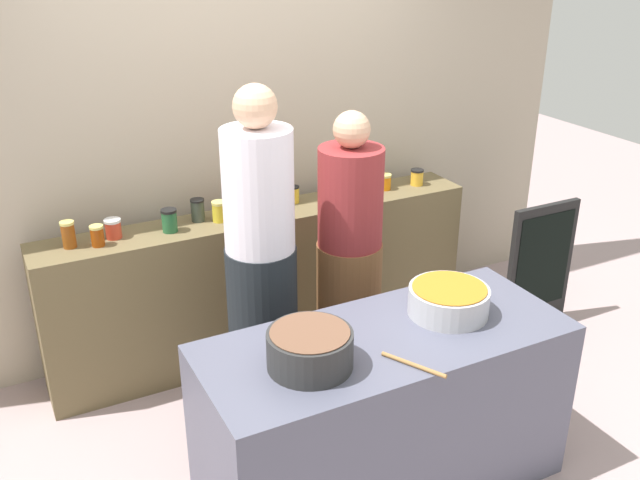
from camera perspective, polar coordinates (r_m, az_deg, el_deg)
name	(u,v)px	position (r m, az deg, el deg)	size (l,w,h in m)	color
ground	(350,446)	(3.90, 2.45, -16.19)	(12.00, 12.00, 0.00)	#AB9393
storefront_wall	(237,107)	(4.41, -6.65, 10.56)	(4.80, 0.12, 3.00)	#B6A993
display_shelf	(265,282)	(4.46, -4.41, -3.37)	(2.70, 0.36, 0.93)	brown
prep_table	(383,413)	(3.43, 5.10, -13.66)	(1.70, 0.70, 0.84)	#535568
preserve_jar_0	(68,234)	(4.00, -19.55, 0.43)	(0.08, 0.08, 0.15)	brown
preserve_jar_1	(97,236)	(3.97, -17.45, 0.33)	(0.07, 0.07, 0.12)	#91390A
preserve_jar_2	(113,228)	(4.05, -16.27, 0.89)	(0.09, 0.09, 0.11)	#BF3A25
preserve_jar_3	(169,220)	(4.06, -12.00, 1.55)	(0.09, 0.09, 0.13)	#245E36
preserve_jar_4	(198,210)	(4.18, -9.79, 2.39)	(0.08, 0.08, 0.13)	#384237
preserve_jar_5	(219,211)	(4.15, -8.10, 2.30)	(0.08, 0.08, 0.12)	gold
preserve_jar_6	(240,207)	(4.18, -6.41, 2.64)	(0.08, 0.08, 0.14)	#B13020
preserve_jar_7	(263,198)	(4.30, -4.62, 3.35)	(0.08, 0.08, 0.14)	#2C431E
preserve_jar_8	(294,194)	(4.40, -2.11, 3.68)	(0.07, 0.07, 0.11)	gold
preserve_jar_9	(363,188)	(4.49, 3.46, 4.16)	(0.08, 0.08, 0.12)	#421851
preserve_jar_10	(384,182)	(4.65, 5.20, 4.68)	(0.09, 0.09, 0.10)	orange
preserve_jar_11	(417,177)	(4.75, 7.79, 5.02)	(0.09, 0.09, 0.11)	gold
cooking_pot_left	(310,349)	(2.94, -0.81, -8.77)	(0.36, 0.36, 0.17)	#2D2D2D
cooking_pot_center	(448,301)	(3.38, 10.28, -4.81)	(0.38, 0.38, 0.14)	#B7B7BC
wooden_spoon	(414,365)	(3.00, 7.52, -9.90)	(0.02, 0.02, 0.30)	#9E703D
cook_with_tongs	(261,278)	(3.68, -4.72, -3.08)	(0.37, 0.37, 1.85)	black
cook_in_cap	(349,269)	(3.99, 2.35, -2.36)	(0.37, 0.37, 1.64)	brown
chalkboard_sign	(540,265)	(4.94, 17.28, -1.95)	(0.52, 0.05, 0.87)	black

